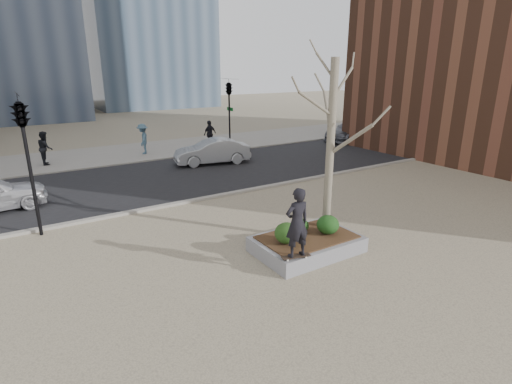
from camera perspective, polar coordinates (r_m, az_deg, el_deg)
ground at (r=11.49m, az=3.31°, el=-9.64°), size 120.00×120.00×0.00m
street at (r=19.92m, az=-13.72°, el=1.82°), size 60.00×8.00×0.02m
far_sidewalk at (r=26.49m, az=-18.77°, el=5.23°), size 60.00×6.00×0.02m
planter at (r=11.95m, az=7.26°, el=-7.44°), size 3.00×2.00×0.45m
planter_mulch at (r=11.85m, az=7.30°, el=-6.37°), size 2.70×1.70×0.04m
sycamore_tree at (r=11.83m, az=10.79°, el=10.18°), size 2.80×2.80×6.60m
shrub_left at (r=11.24m, az=4.43°, el=-5.88°), size 0.70×0.70×0.59m
shrub_middle at (r=12.04m, az=6.41°, el=-4.77°), size 0.48×0.48×0.41m
shrub_right at (r=12.01m, az=10.23°, el=-4.61°), size 0.66×0.66×0.56m
skateboard at (r=10.60m, az=5.72°, el=-9.24°), size 0.81×0.39×0.08m
skateboarder at (r=10.20m, az=5.89°, el=-4.40°), size 0.71×0.49×1.85m
car_silver at (r=22.43m, az=-6.28°, el=5.77°), size 4.35×2.29×1.36m
car_third at (r=30.34m, az=13.71°, el=8.55°), size 5.25×2.75×1.45m
pedestrian_a at (r=24.94m, az=-27.88°, el=5.59°), size 0.73×0.92×1.83m
pedestrian_b at (r=25.75m, az=-15.84°, el=7.31°), size 1.09×1.37×1.86m
pedestrian_c at (r=27.14m, az=-6.61°, el=8.26°), size 1.12×0.73×1.77m
traffic_light_near at (r=14.18m, az=-29.60°, el=3.04°), size 0.60×2.48×4.50m
traffic_light_far at (r=26.24m, az=-3.82°, el=10.97°), size 0.60×2.48×4.50m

